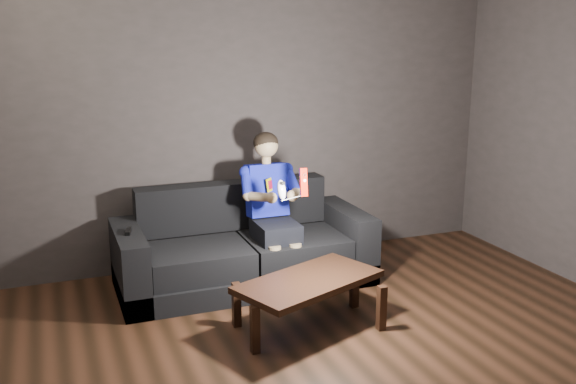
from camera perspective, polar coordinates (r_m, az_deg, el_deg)
name	(u,v)px	position (r m, az deg, el deg)	size (l,w,h in m)	color
back_wall	(233,114)	(5.68, -4.90, 6.93)	(5.00, 0.04, 2.70)	#35302F
sofa	(243,253)	(5.37, -4.00, -5.42)	(2.07, 0.89, 0.80)	black
child	(271,198)	(5.27, -1.49, -0.57)	(0.49, 0.60, 1.21)	black
wii_remote_red	(304,182)	(4.82, 1.39, 0.88)	(0.06, 0.09, 0.22)	red
nunchuk_white	(282,190)	(4.77, -0.58, 0.19)	(0.08, 0.11, 0.16)	white
wii_remote_black	(128,231)	(5.02, -14.01, -3.40)	(0.07, 0.15, 0.03)	black
coffee_table	(309,285)	(4.53, 1.86, -8.27)	(1.15, 0.86, 0.37)	black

